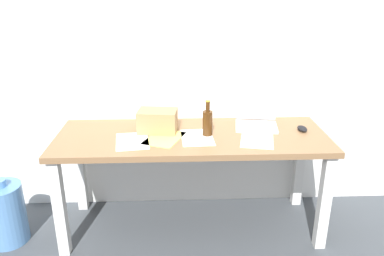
% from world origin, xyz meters
% --- Properties ---
extents(ground_plane, '(8.00, 8.00, 0.00)m').
position_xyz_m(ground_plane, '(0.00, 0.00, 0.00)').
color(ground_plane, '#42474C').
extents(back_wall, '(5.20, 0.08, 2.60)m').
position_xyz_m(back_wall, '(0.00, 0.40, 1.30)').
color(back_wall, white).
rests_on(back_wall, ground).
extents(desk, '(1.85, 0.67, 0.73)m').
position_xyz_m(desk, '(0.00, 0.00, 0.64)').
color(desk, olive).
rests_on(desk, ground).
extents(laptop_right, '(0.33, 0.29, 0.20)m').
position_xyz_m(laptop_right, '(0.47, 0.15, 0.77)').
color(laptop_right, silver).
rests_on(laptop_right, desk).
extents(beer_bottle, '(0.07, 0.07, 0.25)m').
position_xyz_m(beer_bottle, '(0.10, -0.01, 0.83)').
color(beer_bottle, '#47280F').
rests_on(beer_bottle, desk).
extents(computer_mouse, '(0.07, 0.11, 0.03)m').
position_xyz_m(computer_mouse, '(0.78, 0.04, 0.75)').
color(computer_mouse, black).
rests_on(computer_mouse, desk).
extents(cardboard_box, '(0.28, 0.21, 0.15)m').
position_xyz_m(cardboard_box, '(-0.24, 0.07, 0.81)').
color(cardboard_box, tan).
rests_on(cardboard_box, desk).
extents(paper_sheet_center, '(0.22, 0.31, 0.00)m').
position_xyz_m(paper_sheet_center, '(0.03, -0.05, 0.74)').
color(paper_sheet_center, white).
rests_on(paper_sheet_center, desk).
extents(paper_sheet_front_left, '(0.25, 0.32, 0.00)m').
position_xyz_m(paper_sheet_front_left, '(-0.40, -0.10, 0.74)').
color(paper_sheet_front_left, white).
rests_on(paper_sheet_front_left, desk).
extents(paper_sheet_front_right, '(0.27, 0.33, 0.00)m').
position_xyz_m(paper_sheet_front_right, '(0.43, -0.11, 0.74)').
color(paper_sheet_front_right, white).
rests_on(paper_sheet_front_right, desk).
extents(paper_yellow_folder, '(0.31, 0.35, 0.00)m').
position_xyz_m(paper_yellow_folder, '(-0.19, -0.06, 0.74)').
color(paper_yellow_folder, '#F4E06B').
rests_on(paper_yellow_folder, desk).
extents(water_cooler_jug, '(0.28, 0.28, 0.48)m').
position_xyz_m(water_cooler_jug, '(-1.30, -0.12, 0.22)').
color(water_cooler_jug, '#598CC6').
rests_on(water_cooler_jug, ground).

